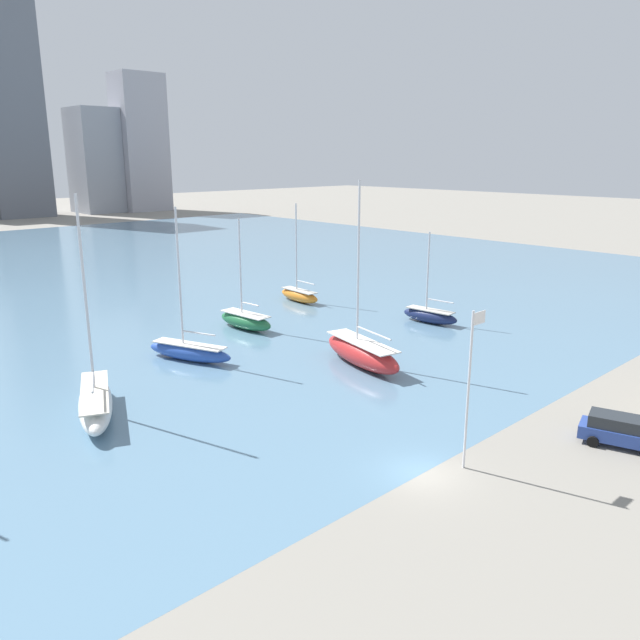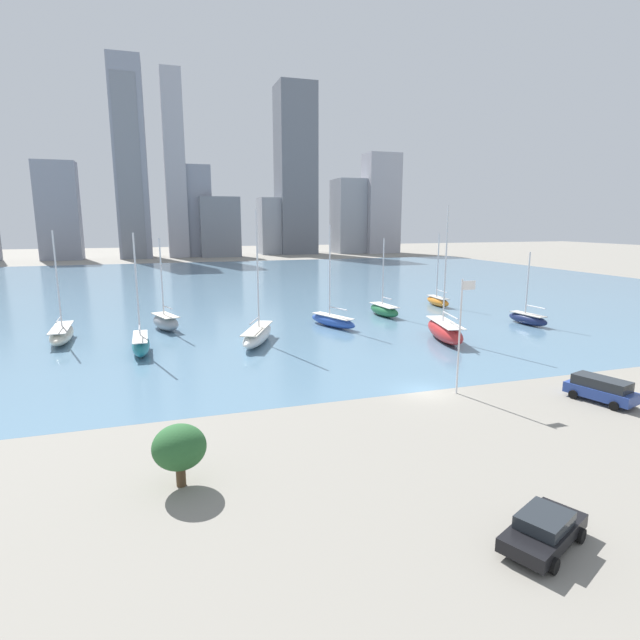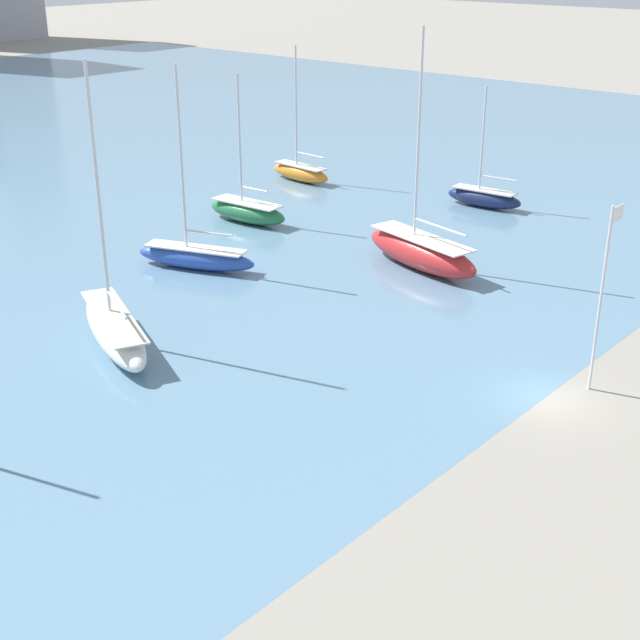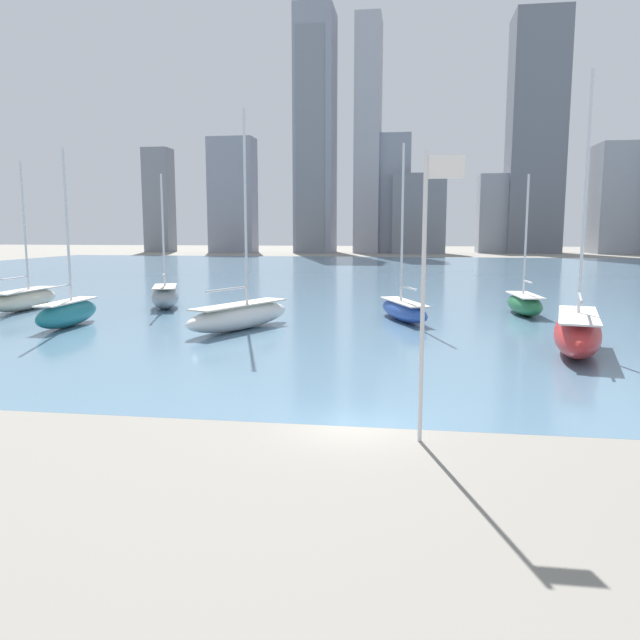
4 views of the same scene
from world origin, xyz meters
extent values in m
plane|color=gray|center=(0.00, 0.00, 0.00)|extent=(500.00, 500.00, 0.00)
cube|color=slate|center=(0.00, 70.00, 0.00)|extent=(180.00, 140.00, 0.00)
cylinder|color=silver|center=(2.29, -1.16, 4.60)|extent=(0.14, 0.14, 9.20)
cube|color=white|center=(2.91, -1.16, 8.70)|extent=(1.10, 0.03, 0.70)
cylinder|color=#4C3823|center=(-19.40, -9.20, 0.50)|extent=(0.50, 0.50, 1.00)
ellipsoid|color=#285B2D|center=(-19.40, -9.20, 2.16)|extent=(2.76, 2.76, 2.32)
cube|color=gray|center=(-52.86, 165.64, 17.12)|extent=(13.70, 8.23, 34.24)
cube|color=slate|center=(-28.32, 164.98, 32.08)|extent=(8.41, 7.48, 64.15)
cube|color=gray|center=(-27.85, 168.70, 35.28)|extent=(11.30, 14.59, 70.56)
cube|color=#9E9EA8|center=(-12.30, 170.88, 34.08)|extent=(7.44, 13.24, 68.15)
cube|color=gray|center=(-4.60, 169.01, 17.37)|extent=(10.39, 7.28, 34.74)
cube|color=slate|center=(3.24, 164.45, 11.43)|extent=(15.16, 7.17, 22.86)
cube|color=#8E939E|center=(27.52, 175.83, 11.59)|extent=(13.29, 12.16, 23.19)
cube|color=slate|center=(36.64, 175.60, 34.25)|extent=(15.30, 15.66, 68.50)
cube|color=#8E939E|center=(59.76, 173.95, 15.71)|extent=(12.20, 14.55, 31.42)
cube|color=#9E9EA8|center=(73.17, 169.20, 21.01)|extent=(14.42, 11.13, 42.02)
ellipsoid|color=#B72828|center=(11.07, 14.96, 1.09)|extent=(4.59, 10.18, 2.18)
cube|color=silver|center=(11.07, 14.96, 2.13)|extent=(3.76, 8.35, 0.10)
cube|color=#2D2D33|center=(11.07, 14.96, 0.49)|extent=(0.55, 1.77, 0.98)
cylinder|color=silver|center=(11.23, 15.69, 8.77)|extent=(0.18, 0.18, 13.18)
cylinder|color=silver|center=(10.71, 13.40, 3.28)|extent=(1.17, 4.61, 0.14)
ellipsoid|color=gray|center=(-19.55, 30.82, 0.98)|extent=(4.29, 6.66, 1.95)
cube|color=beige|center=(-19.55, 30.82, 1.90)|extent=(3.52, 5.46, 0.10)
cube|color=#2D2D33|center=(-19.55, 30.82, 0.44)|extent=(0.53, 1.11, 0.88)
cylinder|color=silver|center=(-19.71, 31.26, 6.78)|extent=(0.18, 0.18, 9.65)
cylinder|color=silver|center=(-19.22, 29.91, 3.05)|extent=(1.11, 2.74, 0.14)
ellipsoid|color=#284CA8|center=(1.29, 26.22, 0.74)|extent=(4.75, 8.53, 1.47)
cube|color=silver|center=(1.29, 26.22, 1.42)|extent=(3.90, 6.99, 0.10)
cube|color=#2D2D33|center=(1.29, 26.22, 0.33)|extent=(0.70, 1.47, 0.66)
cylinder|color=silver|center=(1.07, 26.81, 7.32)|extent=(0.18, 0.18, 11.68)
cylinder|color=silver|center=(1.68, 25.22, 2.57)|extent=(1.36, 3.21, 0.14)
ellipsoid|color=#19234C|center=(26.61, 19.63, 0.73)|extent=(2.34, 6.58, 1.46)
cube|color=#BCB7AD|center=(26.61, 19.63, 1.41)|extent=(1.92, 5.40, 0.10)
cube|color=#2D2D33|center=(26.61, 19.63, 0.33)|extent=(0.26, 1.17, 0.66)
cylinder|color=silver|center=(26.57, 20.11, 5.55)|extent=(0.18, 0.18, 8.17)
cylinder|color=silver|center=(26.71, 18.51, 2.56)|extent=(0.44, 3.22, 0.14)
ellipsoid|color=#1E757F|center=(-22.20, 19.67, 0.92)|extent=(1.92, 7.69, 1.83)
cube|color=silver|center=(-22.20, 19.67, 1.78)|extent=(1.57, 6.30, 0.10)
cube|color=#2D2D33|center=(-22.20, 19.67, 0.41)|extent=(0.19, 1.38, 0.82)
cylinder|color=silver|center=(-22.22, 20.25, 7.13)|extent=(0.18, 0.18, 10.61)
cylinder|color=silver|center=(-22.19, 18.82, 2.93)|extent=(0.21, 2.85, 0.14)
ellipsoid|color=beige|center=(-30.98, 27.82, 0.87)|extent=(2.58, 9.41, 1.72)
cube|color=#BCB7AD|center=(-30.98, 27.82, 1.68)|extent=(2.12, 7.72, 0.10)
cube|color=#2D2D33|center=(-30.98, 27.82, 0.39)|extent=(0.22, 1.68, 0.78)
cylinder|color=silver|center=(-31.00, 28.52, 7.15)|extent=(0.18, 0.18, 10.85)
cylinder|color=silver|center=(-30.93, 26.67, 2.83)|extent=(0.28, 3.69, 0.14)
ellipsoid|color=#236B3D|center=(10.93, 31.11, 0.82)|extent=(2.76, 7.33, 1.63)
cube|color=silver|center=(10.93, 31.11, 1.59)|extent=(2.26, 6.01, 0.10)
cube|color=#2D2D33|center=(10.93, 31.11, 0.37)|extent=(0.27, 1.30, 0.74)
cylinder|color=silver|center=(10.89, 31.64, 6.42)|extent=(0.18, 0.18, 9.56)
cylinder|color=silver|center=(11.00, 30.36, 2.74)|extent=(0.36, 2.58, 0.14)
ellipsoid|color=orange|center=(23.08, 36.58, 0.73)|extent=(2.06, 6.75, 1.46)
cube|color=#BCB7AD|center=(23.08, 36.58, 1.42)|extent=(1.69, 5.54, 0.10)
cube|color=#2D2D33|center=(23.08, 36.58, 0.33)|extent=(0.23, 1.21, 0.66)
cylinder|color=silver|center=(23.11, 37.08, 6.62)|extent=(0.18, 0.18, 10.31)
cylinder|color=silver|center=(23.02, 35.38, 2.57)|extent=(0.33, 3.42, 0.14)
ellipsoid|color=white|center=(-9.77, 20.24, 0.90)|extent=(6.17, 10.26, 1.79)
cube|color=beige|center=(-9.77, 20.24, 1.74)|extent=(5.06, 8.41, 0.10)
cube|color=#2D2D33|center=(-9.77, 20.24, 0.41)|extent=(0.90, 1.75, 0.80)
cylinder|color=silver|center=(-9.46, 20.94, 8.33)|extent=(0.18, 0.18, 13.08)
cylinder|color=silver|center=(-10.29, 19.08, 2.89)|extent=(1.79, 3.77, 0.14)
cube|color=#284293|center=(11.66, -6.19, 0.74)|extent=(3.32, 5.25, 0.80)
cube|color=#23282D|center=(11.66, -6.19, 1.52)|extent=(2.81, 4.25, 0.75)
cylinder|color=black|center=(10.25, -5.04, 0.34)|extent=(0.47, 0.74, 0.69)
cylinder|color=black|center=(12.18, -4.44, 0.34)|extent=(0.47, 0.74, 0.69)
cylinder|color=black|center=(11.13, -7.93, 0.34)|extent=(0.47, 0.74, 0.69)
cylinder|color=black|center=(13.06, -7.34, 0.34)|extent=(0.47, 0.74, 0.69)
cube|color=black|center=(-4.98, -18.97, 0.63)|extent=(4.95, 3.75, 0.60)
cube|color=#23282D|center=(-4.98, -18.97, 1.20)|extent=(2.80, 2.56, 0.55)
cylinder|color=black|center=(-4.15, -17.45, 0.33)|extent=(0.71, 0.53, 0.65)
cylinder|color=black|center=(-3.28, -19.28, 0.33)|extent=(0.71, 0.53, 0.65)
cylinder|color=black|center=(-6.69, -18.66, 0.33)|extent=(0.71, 0.53, 0.65)
cylinder|color=black|center=(-5.81, -20.49, 0.33)|extent=(0.71, 0.53, 0.65)
camera|label=1|loc=(-25.67, -19.00, 17.17)|focal=35.00mm
camera|label=2|loc=(-19.79, -34.13, 13.54)|focal=28.00mm
camera|label=3|loc=(-35.35, -16.53, 20.14)|focal=50.00mm
camera|label=4|loc=(1.97, -20.92, 6.80)|focal=35.00mm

